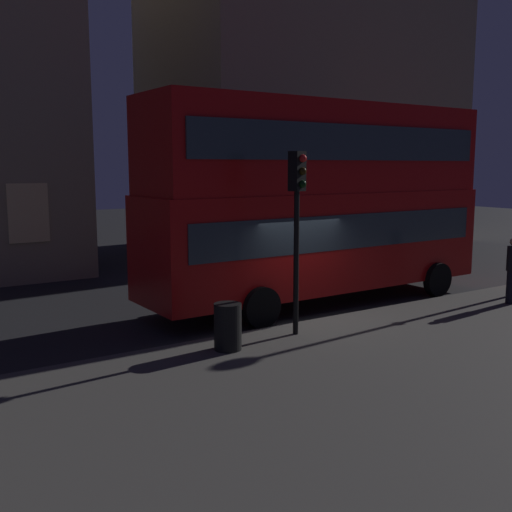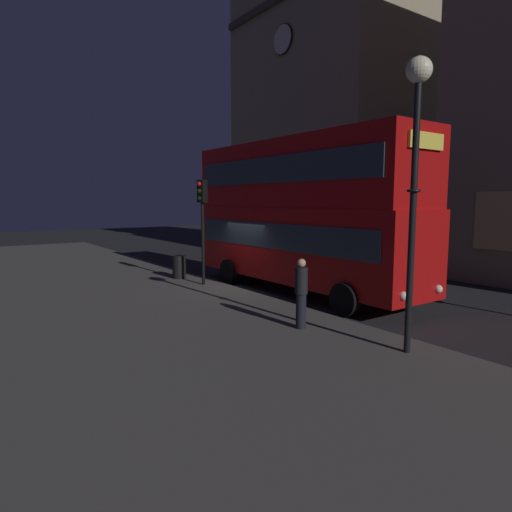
{
  "view_description": "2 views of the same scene",
  "coord_description": "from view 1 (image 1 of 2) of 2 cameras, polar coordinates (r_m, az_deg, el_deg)",
  "views": [
    {
      "loc": [
        -8.93,
        -11.65,
        3.84
      ],
      "look_at": [
        -0.73,
        0.84,
        1.58
      ],
      "focal_mm": 42.15,
      "sensor_mm": 36.0,
      "label": 1
    },
    {
      "loc": [
        14.06,
        -9.38,
        3.38
      ],
      "look_at": [
        0.45,
        0.15,
        1.29
      ],
      "focal_mm": 31.22,
      "sensor_mm": 36.0,
      "label": 2
    }
  ],
  "objects": [
    {
      "name": "building_plain_facade",
      "position": [
        30.64,
        4.79,
        16.46
      ],
      "size": [
        14.46,
        8.63,
        16.1
      ],
      "color": "tan",
      "rests_on": "ground"
    },
    {
      "name": "pedestrian",
      "position": [
        17.65,
        23.15,
        -1.18
      ],
      "size": [
        0.33,
        0.33,
        1.8
      ],
      "rotation": [
        0.0,
        0.0,
        0.81
      ],
      "color": "black",
      "rests_on": "sidewalk_slab"
    },
    {
      "name": "traffic_light_far_side",
      "position": [
        26.23,
        18.76,
        5.87
      ],
      "size": [
        0.37,
        0.39,
        3.89
      ],
      "rotation": [
        0.0,
        0.0,
        2.92
      ],
      "color": "black",
      "rests_on": "ground"
    },
    {
      "name": "traffic_light_near_kerb",
      "position": [
        13.02,
        3.95,
        4.92
      ],
      "size": [
        0.37,
        0.39,
        4.02
      ],
      "rotation": [
        0.0,
        0.0,
        0.26
      ],
      "color": "black",
      "rests_on": "sidewalk_slab"
    },
    {
      "name": "double_decker_bus",
      "position": [
        16.69,
        6.08,
        5.78
      ],
      "size": [
        10.45,
        2.9,
        5.49
      ],
      "rotation": [
        0.0,
        0.0,
        0.01
      ],
      "color": "#B20F0F",
      "rests_on": "ground"
    },
    {
      "name": "litter_bin",
      "position": [
        12.28,
        -2.7,
        -6.71
      ],
      "size": [
        0.56,
        0.56,
        0.96
      ],
      "primitive_type": "cylinder",
      "color": "black",
      "rests_on": "sidewalk_slab"
    },
    {
      "name": "ground_plane",
      "position": [
        15.17,
        4.06,
        -6.09
      ],
      "size": [
        80.0,
        80.0,
        0.0
      ],
      "primitive_type": "plane",
      "color": "#232326"
    },
    {
      "name": "sidewalk_slab",
      "position": [
        11.64,
        20.09,
        -10.88
      ],
      "size": [
        44.0,
        9.44,
        0.12
      ],
      "primitive_type": "cube",
      "color": "#4C4944",
      "rests_on": "ground"
    }
  ]
}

